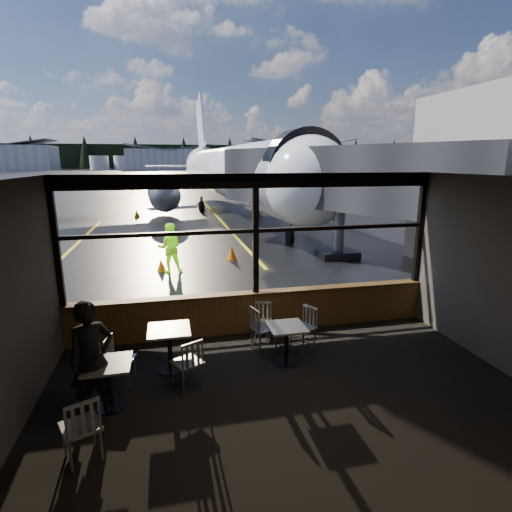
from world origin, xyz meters
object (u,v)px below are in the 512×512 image
object	(u,v)px
passenger	(92,359)
jet_bridge	(320,199)
cafe_table_left	(110,386)
cone_wing	(137,214)
cafe_table_mid	(170,350)
chair_near_n	(263,322)
cafe_table_near	(286,344)
cone_extra	(161,265)
chair_near_e	(303,328)
chair_mid_w	(121,361)
chair_near_w	(264,329)
airliner	(233,138)
cone_nose	(232,253)
ground_crew	(170,248)
chair_left_s	(81,427)
chair_mid_s	(187,363)

from	to	relation	value
passenger	jet_bridge	bearing A→B (deg)	21.53
cafe_table_left	cone_wing	size ratio (longest dim) A/B	1.42
cafe_table_mid	chair_near_n	world-z (taller)	cafe_table_mid
cafe_table_near	cone_extra	world-z (taller)	cafe_table_near
chair_near_e	chair_mid_w	bearing A→B (deg)	72.20
chair_near_w	cafe_table_left	bearing A→B (deg)	-78.26
chair_near_n	cone_wing	world-z (taller)	chair_near_n
airliner	cone_wing	size ratio (longest dim) A/B	65.54
chair_near_w	cone_wing	distance (m)	21.23
airliner	cone_nose	world-z (taller)	airliner
chair_near_e	ground_crew	xyz separation A→B (m)	(-2.57, 6.52, 0.41)
chair_near_n	cafe_table_mid	bearing A→B (deg)	40.31
passenger	cone_wing	bearing A→B (deg)	63.56
cone_nose	passenger	bearing A→B (deg)	-111.09
airliner	cone_extra	xyz separation A→B (m)	(-5.12, -15.42, -5.15)
chair_mid_w	chair_left_s	distance (m)	1.79
cafe_table_near	chair_mid_s	world-z (taller)	chair_mid_s
cafe_table_left	cone_nose	bearing A→B (deg)	69.77
ground_crew	cone_extra	bearing A→B (deg)	-25.25
chair_near_e	cone_wing	bearing A→B (deg)	-15.24
jet_bridge	chair_near_w	world-z (taller)	jet_bridge
airliner	cafe_table_left	world-z (taller)	airliner
cafe_table_near	cone_wing	distance (m)	21.86
chair_left_s	cafe_table_near	bearing A→B (deg)	5.68
airliner	cone_wing	bearing A→B (deg)	-174.07
passenger	cone_nose	xyz separation A→B (m)	(3.55, 9.21, -0.63)
cone_extra	chair_left_s	bearing A→B (deg)	-95.65
airliner	cone_nose	xyz separation A→B (m)	(-2.46, -14.27, -5.10)
chair_near_e	cafe_table_near	bearing A→B (deg)	106.79
chair_near_w	chair_mid_w	size ratio (longest dim) A/B	1.07
cafe_table_mid	cafe_table_left	xyz separation A→B (m)	(-0.93, -0.96, -0.03)
ground_crew	chair_mid_w	bearing A→B (deg)	83.38
ground_crew	cone_nose	xyz separation A→B (m)	(2.34, 1.31, -0.58)
cafe_table_left	chair_mid_w	bearing A→B (deg)	81.26
cafe_table_near	cafe_table_left	size ratio (longest dim) A/B	0.98
cone_nose	cone_wing	size ratio (longest dim) A/B	1.01
chair_left_s	passenger	bearing A→B (deg)	65.45
chair_near_w	chair_left_s	xyz separation A→B (m)	(-2.98, -2.45, 0.00)
chair_mid_s	chair_left_s	bearing A→B (deg)	-162.34
chair_near_w	cone_extra	distance (m)	6.92
chair_mid_s	chair_left_s	world-z (taller)	chair_left_s
chair_near_e	passenger	xyz separation A→B (m)	(-3.77, -1.38, 0.46)
passenger	airliner	bearing A→B (deg)	47.01
airliner	ground_crew	world-z (taller)	airliner
jet_bridge	chair_near_e	world-z (taller)	jet_bridge
airliner	cone_extra	distance (m)	17.05
airliner	ground_crew	size ratio (longest dim) A/B	20.67
chair_mid_w	cone_extra	xyz separation A→B (m)	(0.59, 7.29, -0.22)
cafe_table_mid	cone_extra	bearing A→B (deg)	91.89
airliner	cafe_table_left	distance (m)	24.61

